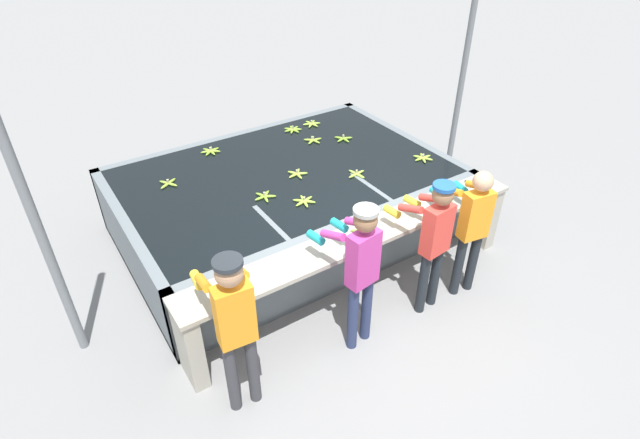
{
  "coord_description": "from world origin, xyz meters",
  "views": [
    {
      "loc": [
        -2.77,
        -3.15,
        4.12
      ],
      "look_at": [
        0.0,
        1.05,
        0.65
      ],
      "focal_mm": 28.0,
      "sensor_mm": 36.0,
      "label": 1
    }
  ],
  "objects_px": {
    "banana_bunch_ledge_0": "(234,292)",
    "worker_0": "(234,320)",
    "banana_bunch_floating_8": "(304,201)",
    "knife_0": "(459,192)",
    "banana_bunch_floating_2": "(168,183)",
    "support_post_right": "(462,79)",
    "worker_1": "(360,265)",
    "banana_bunch_floating_9": "(297,174)",
    "banana_bunch_floating_10": "(211,151)",
    "banana_bunch_floating_4": "(313,140)",
    "worker_3": "(472,222)",
    "banana_bunch_floating_3": "(423,158)",
    "banana_bunch_floating_5": "(265,196)",
    "worker_2": "(433,236)",
    "banana_bunch_floating_7": "(312,124)",
    "banana_bunch_floating_6": "(357,174)",
    "knife_1": "(474,182)",
    "support_post_left": "(36,223)",
    "banana_bunch_ledge_1": "(363,231)",
    "banana_bunch_floating_1": "(343,138)",
    "banana_bunch_floating_0": "(293,130)"
  },
  "relations": [
    {
      "from": "banana_bunch_floating_2",
      "to": "knife_0",
      "type": "relative_size",
      "value": 0.77
    },
    {
      "from": "banana_bunch_floating_1",
      "to": "banana_bunch_floating_9",
      "type": "xyz_separation_m",
      "value": [
        -1.11,
        -0.53,
        0.0
      ]
    },
    {
      "from": "banana_bunch_floating_9",
      "to": "support_post_left",
      "type": "xyz_separation_m",
      "value": [
        -2.97,
        -0.48,
        0.65
      ]
    },
    {
      "from": "banana_bunch_floating_2",
      "to": "support_post_right",
      "type": "relative_size",
      "value": 0.08
    },
    {
      "from": "knife_1",
      "to": "banana_bunch_floating_7",
      "type": "bearing_deg",
      "value": 105.83
    },
    {
      "from": "banana_bunch_floating_3",
      "to": "banana_bunch_floating_7",
      "type": "height_order",
      "value": "same"
    },
    {
      "from": "worker_0",
      "to": "worker_3",
      "type": "bearing_deg",
      "value": -0.33
    },
    {
      "from": "worker_3",
      "to": "banana_bunch_floating_3",
      "type": "relative_size",
      "value": 5.78
    },
    {
      "from": "worker_2",
      "to": "banana_bunch_floating_9",
      "type": "xyz_separation_m",
      "value": [
        -0.47,
        2.0,
        -0.04
      ]
    },
    {
      "from": "worker_1",
      "to": "support_post_right",
      "type": "relative_size",
      "value": 0.53
    },
    {
      "from": "worker_1",
      "to": "banana_bunch_floating_8",
      "type": "height_order",
      "value": "worker_1"
    },
    {
      "from": "banana_bunch_floating_8",
      "to": "banana_bunch_ledge_0",
      "type": "height_order",
      "value": "banana_bunch_ledge_0"
    },
    {
      "from": "banana_bunch_floating_9",
      "to": "banana_bunch_ledge_1",
      "type": "relative_size",
      "value": 1.17
    },
    {
      "from": "banana_bunch_floating_4",
      "to": "banana_bunch_ledge_0",
      "type": "height_order",
      "value": "banana_bunch_ledge_0"
    },
    {
      "from": "worker_2",
      "to": "banana_bunch_floating_2",
      "type": "xyz_separation_m",
      "value": [
        -1.94,
        2.68,
        -0.04
      ]
    },
    {
      "from": "banana_bunch_floating_10",
      "to": "banana_bunch_floating_0",
      "type": "bearing_deg",
      "value": -0.76
    },
    {
      "from": "banana_bunch_floating_1",
      "to": "banana_bunch_floating_2",
      "type": "distance_m",
      "value": 2.59
    },
    {
      "from": "worker_3",
      "to": "banana_bunch_floating_2",
      "type": "xyz_separation_m",
      "value": [
        -2.5,
        2.71,
        -0.02
      ]
    },
    {
      "from": "banana_bunch_floating_9",
      "to": "support_post_left",
      "type": "distance_m",
      "value": 3.08
    },
    {
      "from": "banana_bunch_floating_5",
      "to": "knife_1",
      "type": "distance_m",
      "value": 2.64
    },
    {
      "from": "banana_bunch_floating_9",
      "to": "banana_bunch_floating_10",
      "type": "distance_m",
      "value": 1.4
    },
    {
      "from": "banana_bunch_floating_0",
      "to": "banana_bunch_floating_3",
      "type": "distance_m",
      "value": 2.04
    },
    {
      "from": "worker_2",
      "to": "banana_bunch_floating_3",
      "type": "distance_m",
      "value": 1.87
    },
    {
      "from": "worker_0",
      "to": "banana_bunch_ledge_1",
      "type": "xyz_separation_m",
      "value": [
        1.77,
        0.53,
        -0.11
      ]
    },
    {
      "from": "banana_bunch_floating_9",
      "to": "banana_bunch_floating_10",
      "type": "xyz_separation_m",
      "value": [
        -0.67,
        1.22,
        -0.0
      ]
    },
    {
      "from": "worker_2",
      "to": "banana_bunch_floating_7",
      "type": "distance_m",
      "value": 3.27
    },
    {
      "from": "worker_2",
      "to": "banana_bunch_ledge_0",
      "type": "distance_m",
      "value": 2.16
    },
    {
      "from": "worker_1",
      "to": "banana_bunch_floating_2",
      "type": "relative_size",
      "value": 6.6
    },
    {
      "from": "banana_bunch_floating_0",
      "to": "banana_bunch_floating_4",
      "type": "distance_m",
      "value": 0.48
    },
    {
      "from": "banana_bunch_floating_4",
      "to": "banana_bunch_floating_8",
      "type": "relative_size",
      "value": 0.99
    },
    {
      "from": "knife_1",
      "to": "support_post_left",
      "type": "distance_m",
      "value": 4.87
    },
    {
      "from": "support_post_right",
      "to": "banana_bunch_floating_5",
      "type": "bearing_deg",
      "value": -174.38
    },
    {
      "from": "banana_bunch_floating_9",
      "to": "banana_bunch_ledge_0",
      "type": "distance_m",
      "value": 2.28
    },
    {
      "from": "banana_bunch_ledge_0",
      "to": "worker_0",
      "type": "bearing_deg",
      "value": -113.45
    },
    {
      "from": "worker_1",
      "to": "worker_3",
      "type": "relative_size",
      "value": 1.05
    },
    {
      "from": "banana_bunch_floating_8",
      "to": "knife_0",
      "type": "distance_m",
      "value": 1.9
    },
    {
      "from": "worker_0",
      "to": "banana_bunch_floating_8",
      "type": "bearing_deg",
      "value": 41.98
    },
    {
      "from": "banana_bunch_floating_6",
      "to": "banana_bunch_floating_10",
      "type": "bearing_deg",
      "value": 128.48
    },
    {
      "from": "banana_bunch_floating_8",
      "to": "banana_bunch_ledge_0",
      "type": "distance_m",
      "value": 1.68
    },
    {
      "from": "banana_bunch_floating_0",
      "to": "banana_bunch_ledge_0",
      "type": "xyz_separation_m",
      "value": [
        -2.3,
        -2.78,
        0.0
      ]
    },
    {
      "from": "banana_bunch_floating_3",
      "to": "banana_bunch_floating_6",
      "type": "relative_size",
      "value": 0.99
    },
    {
      "from": "banana_bunch_floating_10",
      "to": "knife_0",
      "type": "relative_size",
      "value": 0.84
    },
    {
      "from": "banana_bunch_floating_6",
      "to": "banana_bunch_floating_8",
      "type": "relative_size",
      "value": 1.01
    },
    {
      "from": "banana_bunch_floating_1",
      "to": "support_post_left",
      "type": "distance_m",
      "value": 4.26
    },
    {
      "from": "worker_1",
      "to": "banana_bunch_ledge_1",
      "type": "distance_m",
      "value": 0.68
    },
    {
      "from": "banana_bunch_floating_3",
      "to": "knife_1",
      "type": "distance_m",
      "value": 0.85
    },
    {
      "from": "worker_1",
      "to": "banana_bunch_floating_9",
      "type": "bearing_deg",
      "value": 75.96
    },
    {
      "from": "banana_bunch_floating_0",
      "to": "banana_bunch_floating_5",
      "type": "height_order",
      "value": "same"
    },
    {
      "from": "worker_1",
      "to": "knife_0",
      "type": "xyz_separation_m",
      "value": [
        1.92,
        0.53,
        -0.1
      ]
    },
    {
      "from": "banana_bunch_floating_4",
      "to": "knife_0",
      "type": "distance_m",
      "value": 2.3
    }
  ]
}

